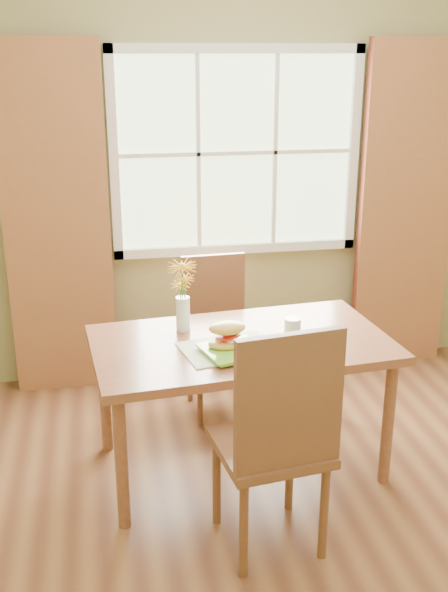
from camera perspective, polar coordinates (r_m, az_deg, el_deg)
room at (r=2.78m, az=8.64°, el=3.27°), size 4.24×3.84×2.74m
window at (r=4.52m, az=1.04°, el=11.71°), size 1.62×0.06×1.32m
curtain_left at (r=4.42m, az=-13.59°, el=5.72°), size 0.65×0.08×2.20m
curtain_right at (r=4.86m, az=14.74°, el=6.85°), size 0.65×0.08×2.20m
dining_table at (r=3.55m, az=1.43°, el=-4.78°), size 1.57×0.97×0.73m
chair_near at (r=2.96m, az=4.53°, el=-11.31°), size 0.52×0.52×1.10m
chair_far at (r=4.24m, az=-0.57°, el=-2.57°), size 0.42×0.42×0.95m
placemat at (r=3.41m, az=0.36°, el=-4.36°), size 0.51×0.41×0.01m
plate at (r=3.35m, az=0.74°, el=-4.64°), size 0.34×0.34×0.01m
croissant_sandwich at (r=3.35m, az=0.25°, el=-3.27°), size 0.20×0.14×0.14m
water_glass at (r=3.50m, az=5.65°, el=-2.84°), size 0.08×0.08×0.13m
flower_vase at (r=3.57m, az=-3.44°, el=0.55°), size 0.15×0.15×0.38m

